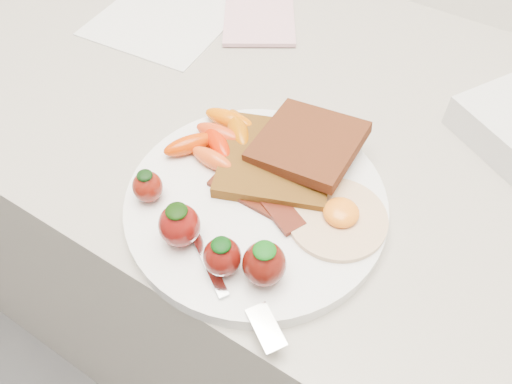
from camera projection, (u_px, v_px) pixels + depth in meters
The scene contains 11 objects.
counter at pixel (296, 285), 0.97m from camera, with size 2.00×0.60×0.90m, color gray.
plate at pixel (256, 203), 0.52m from camera, with size 0.27×0.27×0.02m, color white.
toast_lower at pixel (277, 160), 0.53m from camera, with size 0.12×0.12×0.01m, color #3A1E05.
toast_upper at pixel (308, 143), 0.53m from camera, with size 0.10×0.10×0.01m, color black.
fried_egg at pixel (338, 217), 0.49m from camera, with size 0.13×0.13×0.02m.
bacon_strips at pixel (263, 193), 0.51m from camera, with size 0.11×0.06×0.01m.
baby_carrots at pixel (219, 137), 0.55m from camera, with size 0.09×0.11×0.02m.
strawberries at pixel (209, 237), 0.46m from camera, with size 0.18×0.06×0.05m.
fork at pixel (230, 284), 0.45m from camera, with size 0.16×0.08×0.00m.
paper_sheet at pixel (176, 9), 0.76m from camera, with size 0.19×0.25×0.00m, color silver.
notepad at pixel (259, 15), 0.74m from camera, with size 0.10×0.15×0.01m, color #D89DAD.
Camera 1 is at (0.18, 1.27, 1.32)m, focal length 35.00 mm.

